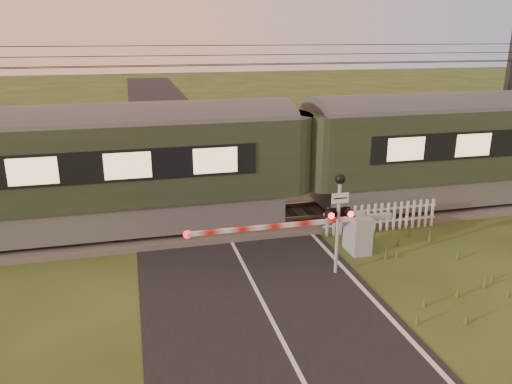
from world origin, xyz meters
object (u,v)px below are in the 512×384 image
object	(u,v)px
crossing_signal	(339,206)
picket_fence	(381,217)
boom_gate	(350,232)
train	(300,157)
catenary_mast	(508,94)

from	to	relation	value
crossing_signal	picket_fence	xyz separation A→B (m)	(2.72, 2.56, -1.49)
boom_gate	picket_fence	world-z (taller)	boom_gate
crossing_signal	train	bearing A→B (deg)	84.89
train	crossing_signal	distance (m)	4.48
crossing_signal	catenary_mast	distance (m)	12.70
crossing_signal	boom_gate	bearing A→B (deg)	51.44
boom_gate	crossing_signal	distance (m)	2.06
boom_gate	picket_fence	size ratio (longest dim) A/B	1.54
train	boom_gate	size ratio (longest dim) A/B	6.79
catenary_mast	train	bearing A→B (deg)	-167.66
boom_gate	catenary_mast	xyz separation A→B (m)	(9.64, 5.47, 3.33)
crossing_signal	picket_fence	distance (m)	4.02
train	boom_gate	world-z (taller)	train
crossing_signal	picket_fence	bearing A→B (deg)	43.29
crossing_signal	picket_fence	world-z (taller)	crossing_signal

